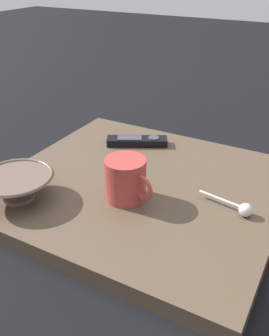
% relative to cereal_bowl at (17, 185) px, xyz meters
% --- Properties ---
extents(ground_plane, '(6.00, 6.00, 0.00)m').
position_rel_cereal_bowl_xyz_m(ground_plane, '(0.20, 0.19, -0.07)').
color(ground_plane, black).
extents(table, '(0.63, 0.59, 0.04)m').
position_rel_cereal_bowl_xyz_m(table, '(0.20, 0.19, -0.05)').
color(table, '#4C3D2D').
rests_on(table, ground).
extents(cereal_bowl, '(0.16, 0.16, 0.06)m').
position_rel_cereal_bowl_xyz_m(cereal_bowl, '(0.00, 0.00, 0.00)').
color(cereal_bowl, brown).
rests_on(cereal_bowl, table).
extents(coffee_mug, '(0.12, 0.09, 0.09)m').
position_rel_cereal_bowl_xyz_m(coffee_mug, '(0.21, 0.12, 0.01)').
color(coffee_mug, '#A53833').
rests_on(coffee_mug, table).
extents(teaspoon, '(0.12, 0.04, 0.03)m').
position_rel_cereal_bowl_xyz_m(teaspoon, '(0.45, 0.18, -0.02)').
color(teaspoon, silver).
rests_on(teaspoon, table).
extents(tv_remote_near, '(0.17, 0.12, 0.02)m').
position_rel_cereal_bowl_xyz_m(tv_remote_near, '(0.10, 0.37, -0.02)').
color(tv_remote_near, black).
rests_on(tv_remote_near, table).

